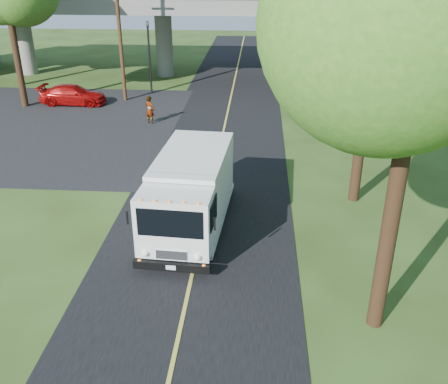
# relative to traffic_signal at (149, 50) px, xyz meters

# --- Properties ---
(ground) EXTENTS (120.00, 120.00, 0.00)m
(ground) POSITION_rel_traffic_signal_xyz_m (6.00, -26.00, -3.20)
(ground) COLOR #2D3E16
(ground) RESTS_ON ground
(road) EXTENTS (7.00, 90.00, 0.02)m
(road) POSITION_rel_traffic_signal_xyz_m (6.00, -16.00, -3.19)
(road) COLOR black
(road) RESTS_ON ground
(parking_lot) EXTENTS (16.00, 18.00, 0.01)m
(parking_lot) POSITION_rel_traffic_signal_xyz_m (-5.00, -8.00, -3.19)
(parking_lot) COLOR black
(parking_lot) RESTS_ON ground
(lane_line) EXTENTS (0.12, 90.00, 0.01)m
(lane_line) POSITION_rel_traffic_signal_xyz_m (6.00, -16.00, -3.17)
(lane_line) COLOR gold
(lane_line) RESTS_ON road
(overpass) EXTENTS (54.00, 10.00, 7.30)m
(overpass) POSITION_rel_traffic_signal_xyz_m (6.00, 6.00, 1.36)
(overpass) COLOR slate
(overpass) RESTS_ON ground
(traffic_signal) EXTENTS (0.18, 0.22, 5.20)m
(traffic_signal) POSITION_rel_traffic_signal_xyz_m (0.00, 0.00, 0.00)
(traffic_signal) COLOR black
(traffic_signal) RESTS_ON ground
(utility_pole) EXTENTS (1.60, 0.26, 9.00)m
(utility_pole) POSITION_rel_traffic_signal_xyz_m (-1.50, -2.00, 1.40)
(utility_pole) COLOR #472D19
(utility_pole) RESTS_ON ground
(step_van) EXTENTS (2.95, 6.93, 2.85)m
(step_van) POSITION_rel_traffic_signal_xyz_m (5.58, -19.86, -1.65)
(step_van) COLOR white
(step_van) RESTS_ON ground
(red_sedan) EXTENTS (4.58, 1.87, 1.33)m
(red_sedan) POSITION_rel_traffic_signal_xyz_m (-4.82, -3.27, -2.54)
(red_sedan) COLOR #A20A09
(red_sedan) RESTS_ON ground
(pedestrian) EXTENTS (0.74, 0.65, 1.71)m
(pedestrian) POSITION_rel_traffic_signal_xyz_m (1.38, -7.15, -2.35)
(pedestrian) COLOR gray
(pedestrian) RESTS_ON ground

